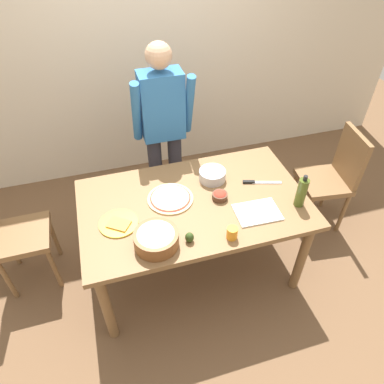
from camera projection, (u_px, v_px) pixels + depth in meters
The scene contains 16 objects.
ground at pixel (194, 267), 3.00m from camera, with size 8.00×8.00×0.00m, color brown.
wall_back at pixel (145, 46), 3.28m from camera, with size 5.60×0.10×2.60m, color beige.
dining_table at pixel (194, 211), 2.56m from camera, with size 1.60×0.96×0.76m.
person_cook at pixel (163, 126), 2.91m from camera, with size 0.49×0.25×1.62m.
chair_wooden_left at pixel (9, 232), 2.57m from camera, with size 0.40×0.40×0.95m.
chair_wooden_right at pixel (333, 175), 3.06m from camera, with size 0.45×0.45×0.95m.
pizza_raw_on_board at pixel (170, 198), 2.51m from camera, with size 0.33×0.33×0.02m.
plate_with_slice at pixel (119, 223), 2.33m from camera, with size 0.26×0.26×0.02m.
popcorn_bowl at pixel (156, 238), 2.17m from camera, with size 0.28×0.28×0.11m.
mixing_bowl_steel at pixel (212, 175), 2.66m from camera, with size 0.20×0.20×0.08m.
small_sauce_bowl at pixel (220, 196), 2.50m from camera, with size 0.11×0.11×0.06m.
olive_oil_bottle at pixel (302, 192), 2.40m from camera, with size 0.07×0.07×0.26m.
cup_orange at pixel (232, 233), 2.22m from camera, with size 0.07×0.07×0.09m, color orange.
cutting_board_white at pixel (257, 212), 2.41m from camera, with size 0.30×0.22×0.01m, color white.
chef_knife at pixel (257, 182), 2.65m from camera, with size 0.28×0.11×0.02m.
avocado at pixel (189, 237), 2.21m from camera, with size 0.06×0.06×0.07m, color #2D4219.
Camera 1 is at (-0.53, -1.73, 2.48)m, focal length 33.11 mm.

